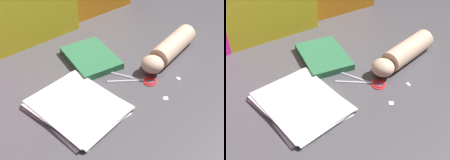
{
  "view_description": "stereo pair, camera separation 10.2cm",
  "coord_description": "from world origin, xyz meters",
  "views": [
    {
      "loc": [
        -0.55,
        -0.53,
        0.71
      ],
      "look_at": [
        0.05,
        -0.01,
        0.06
      ],
      "focal_mm": 50.0,
      "sensor_mm": 36.0,
      "label": 1
    },
    {
      "loc": [
        -0.48,
        -0.6,
        0.71
      ],
      "look_at": [
        0.05,
        -0.01,
        0.06
      ],
      "focal_mm": 50.0,
      "sensor_mm": 36.0,
      "label": 2
    }
  ],
  "objects": [
    {
      "name": "paper_stack",
      "position": [
        -0.08,
        0.02,
        0.01
      ],
      "size": [
        0.26,
        0.3,
        0.02
      ],
      "color": "white",
      "rests_on": "ground_plane"
    },
    {
      "name": "paper_scrap_near",
      "position": [
        0.26,
        -0.14,
        0.0
      ],
      "size": [
        0.02,
        0.02,
        0.0
      ],
      "color": "white",
      "rests_on": "ground_plane"
    },
    {
      "name": "scissors",
      "position": [
        0.17,
        -0.04,
        0.0
      ],
      "size": [
        0.14,
        0.18,
        0.01
      ],
      "color": "silver",
      "rests_on": "ground_plane"
    },
    {
      "name": "book_closed",
      "position": [
        0.14,
        0.17,
        0.01
      ],
      "size": [
        0.22,
        0.26,
        0.03
      ],
      "color": "#2D7247",
      "rests_on": "ground_plane"
    },
    {
      "name": "hand_forearm",
      "position": [
        0.35,
        -0.04,
        0.04
      ],
      "size": [
        0.32,
        0.1,
        0.08
      ],
      "color": "beige",
      "rests_on": "ground_plane"
    },
    {
      "name": "paper_scrap_mid",
      "position": [
        0.14,
        -0.17,
        0.0
      ],
      "size": [
        0.02,
        0.02,
        0.0
      ],
      "color": "white",
      "rests_on": "ground_plane"
    },
    {
      "name": "ground_plane",
      "position": [
        0.0,
        0.0,
        0.0
      ],
      "size": [
        6.0,
        6.0,
        0.0
      ],
      "primitive_type": "plane",
      "color": "#4C494F"
    }
  ]
}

